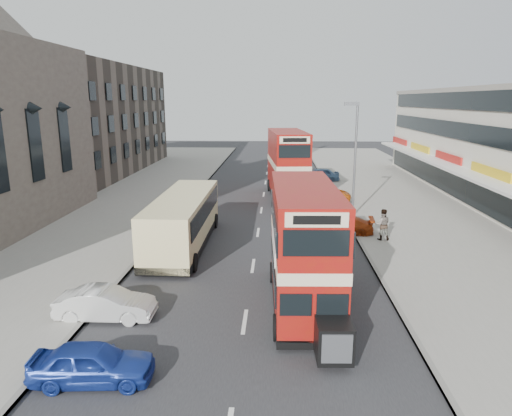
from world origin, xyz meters
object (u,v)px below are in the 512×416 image
(coach, at_px, (183,219))
(car_right_b, at_px, (319,196))
(street_lamp, at_px, (354,151))
(car_right_c, at_px, (318,175))
(bus_second, at_px, (288,164))
(car_right_a, at_px, (341,226))
(pedestrian_near, at_px, (382,224))
(bus_main, at_px, (304,247))
(car_left_near, at_px, (92,363))
(car_left_front, at_px, (106,304))
(cyclist, at_px, (308,203))

(coach, relative_size, car_right_b, 2.13)
(street_lamp, distance_m, car_right_c, 15.26)
(bus_second, relative_size, car_right_a, 2.50)
(street_lamp, distance_m, car_right_a, 6.09)
(street_lamp, bearing_deg, bus_second, 122.61)
(car_right_b, distance_m, pedestrian_near, 10.36)
(bus_main, xyz_separation_m, car_right_b, (2.30, 18.79, -1.86))
(street_lamp, height_order, bus_second, street_lamp)
(car_right_b, bearing_deg, bus_second, -141.65)
(car_right_b, bearing_deg, car_left_near, -25.38)
(car_right_a, relative_size, car_right_b, 0.82)
(car_left_near, bearing_deg, car_left_front, 11.42)
(car_left_near, distance_m, car_right_c, 36.00)
(car_right_b, bearing_deg, bus_main, -12.37)
(car_left_near, height_order, cyclist, cyclist)
(car_left_near, height_order, car_left_front, car_left_near)
(bus_second, bearing_deg, car_left_front, 66.37)
(car_left_front, distance_m, car_right_c, 32.51)
(bus_second, distance_m, car_left_front, 24.23)
(coach, height_order, car_right_b, coach)
(coach, distance_m, car_left_near, 13.08)
(bus_second, relative_size, car_right_c, 2.37)
(street_lamp, height_order, cyclist, street_lamp)
(bus_main, height_order, car_left_front, bus_main)
(bus_second, xyz_separation_m, car_left_front, (-7.44, -22.95, -2.28))
(car_right_a, relative_size, cyclist, 2.00)
(street_lamp, distance_m, car_left_near, 23.10)
(bus_second, xyz_separation_m, car_left_near, (-6.34, -26.95, -2.28))
(car_left_front, relative_size, car_right_c, 0.88)
(car_right_c, bearing_deg, car_right_a, -3.43)
(coach, relative_size, cyclist, 5.18)
(car_left_near, distance_m, car_left_front, 4.15)
(street_lamp, distance_m, cyclist, 5.35)
(car_right_c, bearing_deg, coach, -26.63)
(car_right_b, xyz_separation_m, cyclist, (-1.09, -2.66, 0.01))
(cyclist, bearing_deg, car_left_near, -117.58)
(car_right_b, relative_size, cyclist, 2.43)
(coach, height_order, car_right_c, coach)
(pedestrian_near, bearing_deg, car_left_near, 51.70)
(car_right_b, bearing_deg, car_right_c, 170.02)
(car_left_front, xyz_separation_m, car_right_c, (10.79, 30.67, 0.10))
(bus_main, height_order, coach, bus_main)
(street_lamp, distance_m, car_left_front, 20.36)
(coach, distance_m, car_right_c, 23.67)
(car_left_front, bearing_deg, car_right_c, -19.78)
(car_left_near, distance_m, pedestrian_near, 18.53)
(pedestrian_near, relative_size, cyclist, 0.94)
(bus_main, height_order, car_right_c, bus_main)
(coach, xyz_separation_m, car_right_c, (9.58, 21.63, -0.90))
(car_right_c, distance_m, cyclist, 13.16)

